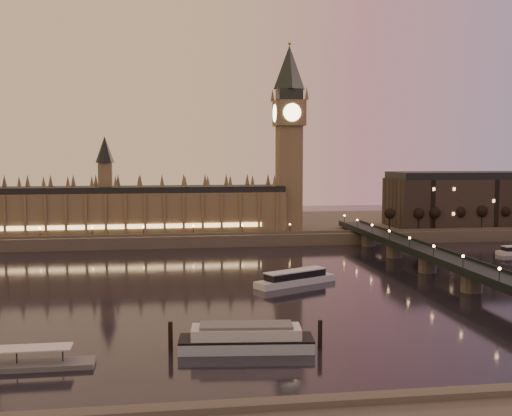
% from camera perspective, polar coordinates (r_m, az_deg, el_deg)
% --- Properties ---
extents(ground, '(700.00, 700.00, 0.00)m').
position_cam_1_polar(ground, '(235.30, -4.22, -7.18)').
color(ground, black).
rests_on(ground, ground).
extents(far_embankment, '(560.00, 130.00, 6.00)m').
position_cam_1_polar(far_embankment, '(399.91, -1.71, -1.70)').
color(far_embankment, '#423D35').
rests_on(far_embankment, ground).
extents(palace_of_westminster, '(180.00, 26.62, 52.00)m').
position_cam_1_polar(palace_of_westminster, '(352.27, -12.25, 0.34)').
color(palace_of_westminster, brown).
rests_on(palace_of_westminster, ground).
extents(big_ben, '(17.68, 17.68, 104.00)m').
position_cam_1_polar(big_ben, '(357.80, 2.96, 7.28)').
color(big_ben, brown).
rests_on(big_ben, ground).
extents(westminster_bridge, '(13.20, 260.00, 15.30)m').
position_cam_1_polar(westminster_bridge, '(257.57, 16.63, -5.06)').
color(westminster_bridge, black).
rests_on(westminster_bridge, ground).
extents(bare_tree_0, '(6.55, 6.55, 13.32)m').
position_cam_1_polar(bare_tree_0, '(363.16, 12.08, -0.43)').
color(bare_tree_0, black).
rests_on(bare_tree_0, ground).
extents(bare_tree_1, '(6.55, 6.55, 13.32)m').
position_cam_1_polar(bare_tree_1, '(367.95, 13.98, -0.40)').
color(bare_tree_1, black).
rests_on(bare_tree_1, ground).
extents(bare_tree_2, '(6.55, 6.55, 13.32)m').
position_cam_1_polar(bare_tree_2, '(373.13, 15.84, -0.37)').
color(bare_tree_2, black).
rests_on(bare_tree_2, ground).
extents(bare_tree_3, '(6.55, 6.55, 13.32)m').
position_cam_1_polar(bare_tree_3, '(378.69, 17.64, -0.34)').
color(bare_tree_3, black).
rests_on(bare_tree_3, ground).
extents(bare_tree_4, '(6.55, 6.55, 13.32)m').
position_cam_1_polar(bare_tree_4, '(384.61, 19.38, -0.31)').
color(bare_tree_4, black).
rests_on(bare_tree_4, ground).
extents(bare_tree_5, '(6.55, 6.55, 13.32)m').
position_cam_1_polar(bare_tree_5, '(390.88, 21.07, -0.28)').
color(bare_tree_5, black).
rests_on(bare_tree_5, ground).
extents(cruise_boat_a, '(33.51, 22.16, 5.43)m').
position_cam_1_polar(cruise_boat_a, '(242.32, 3.53, -6.24)').
color(cruise_boat_a, silver).
rests_on(cruise_boat_a, ground).
extents(moored_barge, '(38.67, 12.92, 7.13)m').
position_cam_1_polar(moored_barge, '(163.79, -0.88, -11.51)').
color(moored_barge, '#99B0C3').
rests_on(moored_barge, ground).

